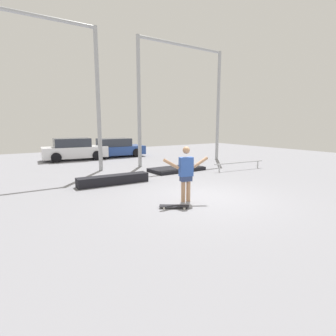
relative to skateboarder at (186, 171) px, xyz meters
The scene contains 10 objects.
ground_plane 1.21m from the skateboarder, ahead, with size 36.00×36.00×0.00m, color gray.
skateboarder is the anchor object (origin of this frame).
skateboard 1.15m from the skateboarder, 152.27° to the right, with size 0.80×0.66×0.08m.
grind_box 3.65m from the skateboarder, 105.88° to the left, with size 2.82×0.52×0.36m, color black.
manual_pad 5.42m from the skateboarder, 58.02° to the left, with size 2.76×1.35×0.17m, color black.
grind_rail 6.47m from the skateboarder, 27.65° to the left, with size 3.13×0.40×0.41m.
canopy_support_left 8.14m from the skateboarder, 115.74° to the left, with size 5.98×0.20×6.90m.
canopy_support_right 8.86m from the skateboarder, 54.71° to the left, with size 5.98×0.20×6.90m.
parked_car_white 11.64m from the skateboarder, 92.34° to the left, with size 4.15×2.11×1.43m.
parked_car_blue 12.01m from the skateboarder, 78.20° to the left, with size 4.00×2.08×1.33m.
Camera 1 is at (-5.44, -6.18, 2.34)m, focal length 28.00 mm.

